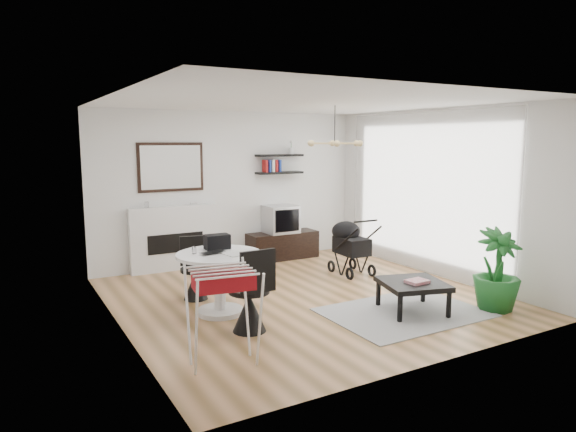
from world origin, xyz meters
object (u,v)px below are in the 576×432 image
fireplace (174,230)px  dining_table (220,274)px  drying_rack (223,315)px  crt_tv (281,219)px  stroller (350,249)px  potted_plant (497,270)px  coffee_table (413,285)px  tv_console (283,245)px

fireplace → dining_table: 2.49m
dining_table → drying_rack: 1.53m
crt_tv → stroller: crt_tv is taller
fireplace → stroller: fireplace is taller
drying_rack → potted_plant: size_ratio=0.91×
dining_table → drying_rack: size_ratio=1.11×
fireplace → coffee_table: bearing=-61.5°
fireplace → crt_tv: size_ratio=3.71×
fireplace → drying_rack: fireplace is taller
stroller → potted_plant: 2.51m
fireplace → tv_console: (2.01, -0.17, -0.44)m
coffee_table → dining_table: bearing=151.7°
stroller → potted_plant: (0.54, -2.45, 0.12)m
coffee_table → stroller: bearing=76.6°
crt_tv → drying_rack: 4.62m
crt_tv → potted_plant: bearing=-75.4°
crt_tv → coffee_table: size_ratio=0.61×
coffee_table → drying_rack: bearing=-174.6°
dining_table → stroller: 2.77m
crt_tv → dining_table: crt_tv is taller
fireplace → dining_table: fireplace is taller
dining_table → drying_rack: (-0.55, -1.43, -0.01)m
tv_console → crt_tv: (-0.04, -0.00, 0.50)m
fireplace → crt_tv: 1.98m
fireplace → coffee_table: (1.98, -3.65, -0.32)m
drying_rack → potted_plant: potted_plant is taller
fireplace → dining_table: (-0.19, -2.48, -0.16)m
fireplace → crt_tv: (1.97, -0.17, 0.07)m
potted_plant → coffee_table: bearing=155.6°
crt_tv → fireplace: bearing=175.1°
tv_console → stroller: stroller is taller
crt_tv → drying_rack: bearing=-125.9°
tv_console → potted_plant: size_ratio=1.24×
tv_console → stroller: (0.45, -1.49, 0.17)m
drying_rack → crt_tv: bearing=63.2°
potted_plant → drying_rack: bearing=176.9°
stroller → drying_rack: bearing=-142.2°
tv_console → drying_rack: size_ratio=1.36×
crt_tv → potted_plant: (1.03, -3.94, -0.22)m
stroller → coffee_table: size_ratio=1.02×
tv_console → dining_table: dining_table is taller
crt_tv → tv_console: bearing=4.5°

